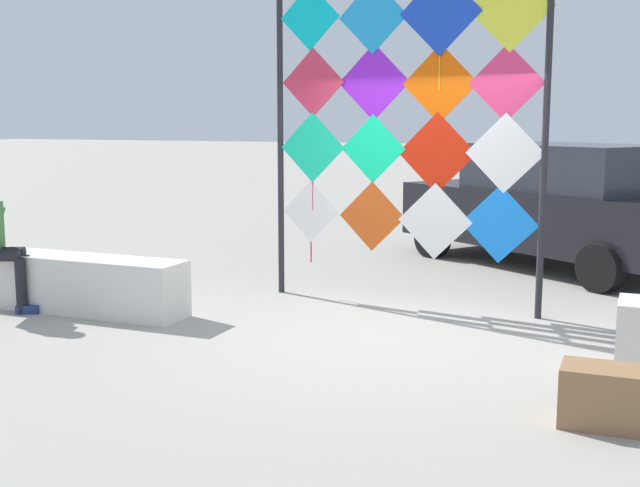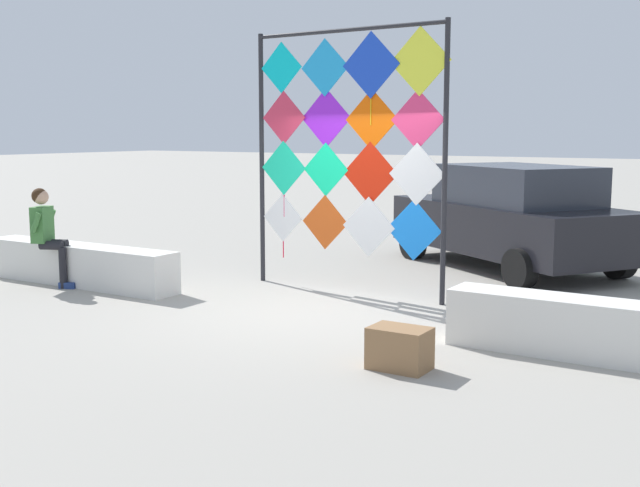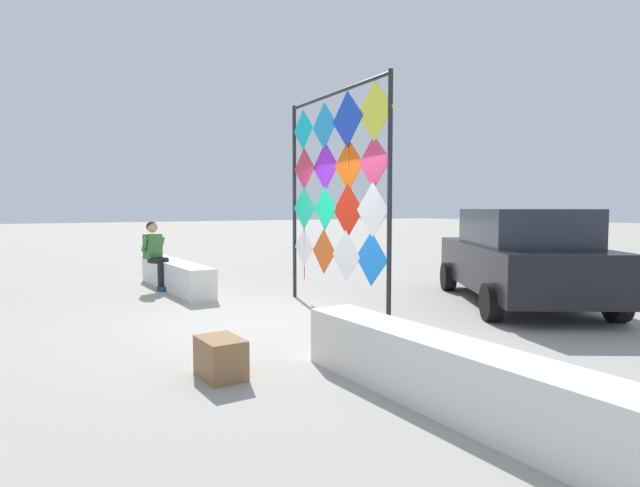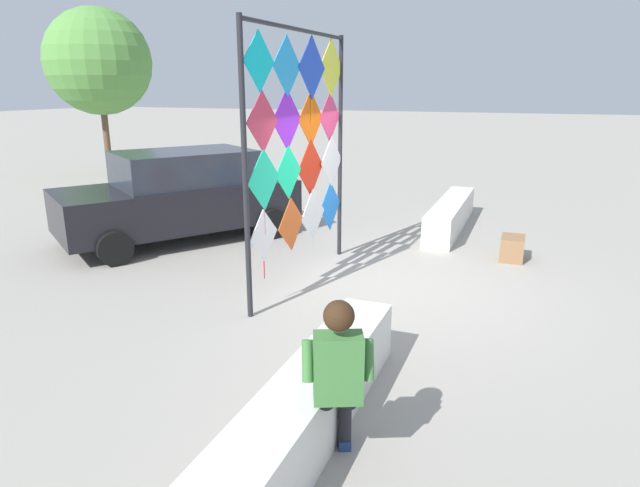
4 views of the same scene
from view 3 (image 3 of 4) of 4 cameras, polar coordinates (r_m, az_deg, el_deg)
ground at (r=8.01m, az=-5.37°, el=-8.52°), size 120.00×120.00×0.00m
plaza_ledge_left at (r=11.39m, az=-15.64°, el=-3.42°), size 3.53×0.52×0.60m
plaza_ledge_right at (r=4.71m, az=13.40°, el=-13.76°), size 3.53×0.52×0.60m
kite_display_rack at (r=8.66m, az=1.80°, el=6.63°), size 3.10×0.22×3.67m
seated_vendor at (r=11.46m, az=-17.66°, el=-0.67°), size 0.69×0.60×1.44m
parked_car at (r=9.93m, az=21.22°, el=-1.30°), size 4.70×4.02×1.71m
cardboard_box_large at (r=5.48m, az=-10.88°, el=-12.24°), size 0.57×0.39×0.41m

